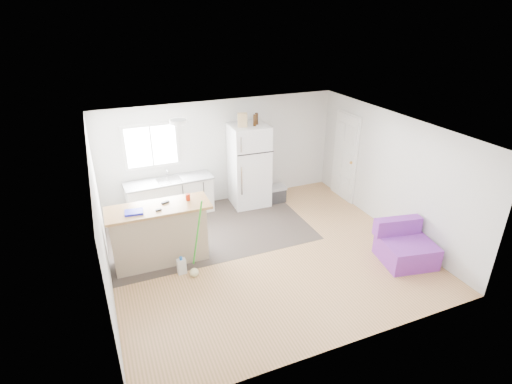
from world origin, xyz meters
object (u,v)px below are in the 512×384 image
(red_cup, at_px, (188,197))
(cardboard_box, at_px, (242,120))
(cleaner_jug, at_px, (182,266))
(kitchen_cabinets, at_px, (170,197))
(purple_seat, at_px, (405,247))
(refrigerator, at_px, (249,166))
(mop, at_px, (195,263))
(bottle_right, at_px, (257,119))
(peninsula, at_px, (159,234))
(blue_tray, at_px, (134,212))
(cooler, at_px, (274,194))
(bottle_left, at_px, (255,120))

(red_cup, bearing_deg, cardboard_box, 42.25)
(cleaner_jug, bearing_deg, red_cup, 58.13)
(kitchen_cabinets, xyz_separation_m, purple_seat, (3.56, -3.38, -0.16))
(refrigerator, xyz_separation_m, red_cup, (-1.78, -1.54, 0.21))
(mop, height_order, cardboard_box, cardboard_box)
(cardboard_box, bearing_deg, bottle_right, 12.59)
(kitchen_cabinets, height_order, purple_seat, kitchen_cabinets)
(refrigerator, xyz_separation_m, mop, (-1.90, -2.24, -0.71))
(peninsula, relative_size, blue_tray, 5.98)
(cleaner_jug, bearing_deg, refrigerator, 42.65)
(cooler, distance_m, blue_tray, 3.75)
(blue_tray, bearing_deg, kitchen_cabinets, 62.86)
(blue_tray, distance_m, bottle_left, 3.36)
(cardboard_box, xyz_separation_m, bottle_left, (0.27, -0.02, -0.03))
(cleaner_jug, relative_size, red_cup, 2.78)
(cleaner_jug, xyz_separation_m, bottle_right, (2.29, 2.12, 1.87))
(cooler, xyz_separation_m, bottle_right, (-0.39, 0.17, 1.81))
(refrigerator, bearing_deg, cooler, -13.95)
(blue_tray, distance_m, bottle_right, 3.48)
(peninsula, height_order, refrigerator, refrigerator)
(cardboard_box, bearing_deg, red_cup, -137.75)
(kitchen_cabinets, height_order, cooler, kitchen_cabinets)
(blue_tray, height_order, bottle_right, bottle_right)
(purple_seat, bearing_deg, peninsula, 168.36)
(peninsula, bearing_deg, red_cup, 6.18)
(purple_seat, bearing_deg, refrigerator, 128.74)
(cardboard_box, bearing_deg, purple_seat, -58.97)
(peninsula, xyz_separation_m, purple_seat, (4.09, -1.68, -0.29))
(cooler, bearing_deg, bottle_left, 173.38)
(mop, height_order, red_cup, mop)
(refrigerator, bearing_deg, purple_seat, -59.90)
(refrigerator, bearing_deg, cleaner_jug, -132.81)
(peninsula, distance_m, cardboard_box, 3.03)
(cleaner_jug, relative_size, cardboard_box, 1.11)
(cooler, xyz_separation_m, mop, (-2.47, -2.08, 0.03))
(red_cup, bearing_deg, blue_tray, -172.04)
(peninsula, relative_size, red_cup, 14.94)
(peninsula, distance_m, blue_tray, 0.68)
(kitchen_cabinets, xyz_separation_m, blue_tray, (-0.91, -1.78, 0.68))
(cleaner_jug, xyz_separation_m, bottle_left, (2.20, 2.01, 1.87))
(peninsula, bearing_deg, bottle_left, 32.19)
(refrigerator, distance_m, mop, 3.02)
(mop, xyz_separation_m, cardboard_box, (1.72, 2.16, 1.81))
(cardboard_box, bearing_deg, mop, -128.50)
(kitchen_cabinets, distance_m, bottle_left, 2.50)
(cooler, bearing_deg, cardboard_box, 174.26)
(kitchen_cabinets, height_order, peninsula, kitchen_cabinets)
(cooler, bearing_deg, blue_tray, -154.80)
(cooler, distance_m, red_cup, 2.89)
(kitchen_cabinets, distance_m, cardboard_box, 2.31)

